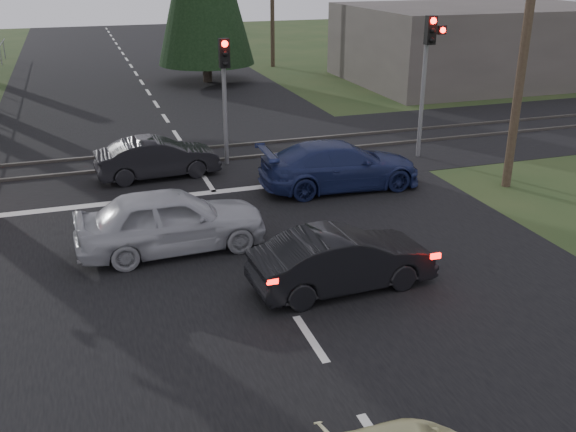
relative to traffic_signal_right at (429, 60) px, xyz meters
name	(u,v)px	position (x,y,z in m)	size (l,w,h in m)	color
ground	(310,339)	(-7.55, -9.47, -3.31)	(120.00, 120.00, 0.00)	#263C1B
road	(202,174)	(-7.55, 0.53, -3.31)	(14.00, 100.00, 0.01)	black
rail_corridor	(191,157)	(-7.55, 2.53, -3.31)	(120.00, 8.00, 0.01)	black
stop_line	(214,192)	(-7.55, -1.27, -3.30)	(13.00, 0.35, 0.00)	silver
rail_near	(195,162)	(-7.55, 1.73, -3.26)	(120.00, 0.12, 0.10)	#59544C
rail_far	(187,149)	(-7.55, 3.33, -3.26)	(120.00, 0.12, 0.10)	#59544C
traffic_signal_right	(429,60)	(0.00, 0.00, 0.00)	(0.68, 0.48, 4.70)	slate
traffic_signal_center	(225,80)	(-6.55, 1.20, -0.51)	(0.32, 0.48, 4.10)	slate
utility_pole_near	(528,24)	(0.95, -3.47, 1.41)	(1.80, 0.26, 9.00)	#4C3D2D
building_right	(479,43)	(10.45, 12.53, -1.31)	(14.00, 10.00, 4.00)	#59514C
dark_hatchback	(342,260)	(-6.25, -7.84, -2.68)	(1.34, 3.84, 1.27)	black
silver_car	(171,220)	(-9.31, -4.86, -2.57)	(1.76, 4.38, 1.49)	#A7A8AF
blue_sedan	(340,165)	(-3.89, -2.05, -2.62)	(1.95, 4.81, 1.40)	navy
dark_car_far	(158,158)	(-8.89, 0.69, -2.69)	(1.31, 3.76, 1.24)	black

